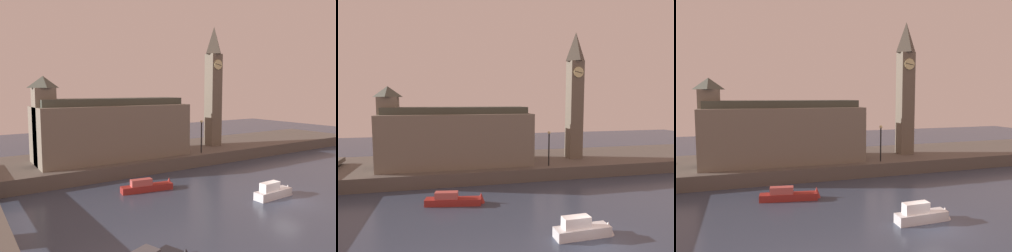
{
  "view_description": "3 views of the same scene",
  "coord_description": "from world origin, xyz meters",
  "views": [
    {
      "loc": [
        -23.95,
        -18.2,
        9.6
      ],
      "look_at": [
        -1.91,
        16.01,
        5.16
      ],
      "focal_mm": 35.97,
      "sensor_mm": 36.0,
      "label": 1
    },
    {
      "loc": [
        -9.34,
        -15.31,
        9.32
      ],
      "look_at": [
        -2.26,
        16.71,
        6.29
      ],
      "focal_mm": 29.27,
      "sensor_mm": 36.0,
      "label": 2
    },
    {
      "loc": [
        -12.55,
        -18.84,
        9.12
      ],
      "look_at": [
        -1.91,
        14.76,
        5.8
      ],
      "focal_mm": 34.74,
      "sensor_mm": 36.0,
      "label": 3
    }
  ],
  "objects": [
    {
      "name": "ground_plane",
      "position": [
        0.0,
        0.0,
        0.0
      ],
      "size": [
        120.0,
        120.0,
        0.0
      ],
      "primitive_type": "plane",
      "color": "#384256"
    },
    {
      "name": "far_embankment",
      "position": [
        0.0,
        20.0,
        0.75
      ],
      "size": [
        70.0,
        12.0,
        1.5
      ],
      "primitive_type": "cube",
      "color": "#5B544C",
      "rests_on": "ground"
    },
    {
      "name": "clock_tower",
      "position": [
        7.78,
        19.05,
        10.25
      ],
      "size": [
        1.99,
        2.05,
        16.88
      ],
      "color": "#6B6051",
      "rests_on": "far_embankment"
    },
    {
      "name": "parliament_hall",
      "position": [
        -8.41,
        18.5,
        4.95
      ],
      "size": [
        17.9,
        6.3,
        9.5
      ],
      "color": "slate",
      "rests_on": "far_embankment"
    },
    {
      "name": "streetlamp",
      "position": [
        2.7,
        15.28,
        4.1
      ],
      "size": [
        0.36,
        0.36,
        4.21
      ],
      "color": "black",
      "rests_on": "far_embankment"
    },
    {
      "name": "boat_ferry_white",
      "position": [
        -0.09,
        1.15,
        0.53
      ],
      "size": [
        4.45,
        1.19,
        1.58
      ],
      "color": "silver",
      "rests_on": "ground"
    },
    {
      "name": "boat_dinghy_red",
      "position": [
        -8.39,
        8.99,
        0.42
      ],
      "size": [
        5.57,
        1.81,
        1.52
      ],
      "color": "maroon",
      "rests_on": "ground"
    }
  ]
}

